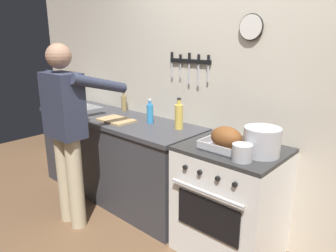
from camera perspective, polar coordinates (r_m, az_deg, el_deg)
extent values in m
cube|color=beige|center=(2.75, 12.17, 7.00)|extent=(6.00, 0.10, 2.60)
cube|color=black|center=(2.93, 4.00, 11.67)|extent=(0.46, 0.02, 0.04)
cube|color=silver|center=(3.06, 0.70, 10.17)|extent=(0.02, 0.00, 0.14)
cube|color=black|center=(3.05, 0.71, 12.40)|extent=(0.02, 0.02, 0.10)
cube|color=silver|center=(2.99, 2.24, 10.09)|extent=(0.01, 0.00, 0.14)
cube|color=black|center=(2.99, 2.26, 12.12)|extent=(0.02, 0.02, 0.08)
cube|color=silver|center=(2.93, 3.83, 9.44)|extent=(0.02, 0.00, 0.19)
cube|color=black|center=(2.92, 3.88, 12.19)|extent=(0.02, 0.02, 0.09)
cube|color=silver|center=(2.87, 5.50, 9.17)|extent=(0.02, 0.00, 0.20)
cube|color=black|center=(2.85, 5.58, 11.98)|extent=(0.02, 0.02, 0.09)
cube|color=silver|center=(2.80, 7.26, 9.44)|extent=(0.02, 0.00, 0.15)
cube|color=black|center=(2.79, 7.34, 11.83)|extent=(0.02, 0.02, 0.08)
cylinder|color=white|center=(2.59, 14.85, 16.97)|extent=(0.19, 0.02, 0.19)
torus|color=black|center=(2.59, 14.85, 16.97)|extent=(0.20, 0.02, 0.20)
cube|color=#38383D|center=(3.49, -9.22, -5.82)|extent=(2.00, 0.62, 0.86)
cube|color=#3D3D42|center=(3.35, -9.56, 1.35)|extent=(2.03, 0.65, 0.04)
cube|color=#B2B5B7|center=(3.91, -15.54, 2.56)|extent=(0.44, 0.36, 0.11)
cube|color=white|center=(2.63, 11.20, -13.44)|extent=(0.76, 0.62, 0.87)
cube|color=black|center=(2.39, 7.12, -16.05)|extent=(0.53, 0.01, 0.28)
cube|color=#2D2D2D|center=(2.44, 11.77, -4.18)|extent=(0.76, 0.62, 0.03)
cylinder|color=black|center=(2.34, 3.13, -7.49)|extent=(0.04, 0.02, 0.04)
cylinder|color=black|center=(2.27, 5.76, -8.36)|extent=(0.04, 0.02, 0.04)
cylinder|color=black|center=(2.19, 9.00, -9.40)|extent=(0.04, 0.02, 0.04)
cylinder|color=black|center=(2.13, 12.03, -10.34)|extent=(0.04, 0.02, 0.04)
cylinder|color=silver|center=(2.26, 6.87, -11.84)|extent=(0.61, 0.02, 0.02)
cylinder|color=#C6B793|center=(3.15, -18.18, -8.92)|extent=(0.14, 0.14, 0.86)
cylinder|color=#C6B793|center=(3.00, -16.43, -9.99)|extent=(0.14, 0.14, 0.86)
cube|color=#2D3347|center=(2.85, -18.49, 3.58)|extent=(0.38, 0.22, 0.56)
sphere|color=#9E755B|center=(2.80, -19.25, 11.90)|extent=(0.21, 0.21, 0.21)
cylinder|color=#2D3347|center=(3.12, -16.84, 8.09)|extent=(0.09, 0.55, 0.22)
cylinder|color=#2D3347|center=(2.78, -12.26, 7.50)|extent=(0.09, 0.55, 0.22)
cube|color=#B7B7BC|center=(2.37, 10.42, -4.15)|extent=(0.34, 0.25, 0.01)
cube|color=#B7B7BC|center=(2.26, 8.78, -4.18)|extent=(0.34, 0.01, 0.05)
cube|color=#B7B7BC|center=(2.46, 12.01, -2.65)|extent=(0.34, 0.01, 0.05)
cube|color=#B7B7BC|center=(2.45, 7.09, -2.53)|extent=(0.01, 0.25, 0.05)
cube|color=#B7B7BC|center=(2.28, 14.09, -4.29)|extent=(0.01, 0.25, 0.05)
ellipsoid|color=brown|center=(2.34, 10.53, -2.10)|extent=(0.24, 0.18, 0.17)
cylinder|color=#B7B7BC|center=(2.30, 16.67, -2.70)|extent=(0.26, 0.26, 0.20)
cylinder|color=#B7B7BC|center=(2.18, 13.30, -4.71)|extent=(0.14, 0.14, 0.12)
cube|color=tan|center=(3.16, -9.42, 1.06)|extent=(0.36, 0.24, 0.02)
cylinder|color=#338CCC|center=(3.04, -3.28, 2.22)|extent=(0.06, 0.06, 0.18)
cylinder|color=#338CCC|center=(3.01, -3.31, 4.28)|extent=(0.03, 0.03, 0.04)
cylinder|color=white|center=(3.01, -3.32, 4.78)|extent=(0.03, 0.03, 0.01)
cylinder|color=#997F4C|center=(3.58, -8.00, 4.08)|extent=(0.06, 0.06, 0.17)
cylinder|color=#997F4C|center=(3.56, -8.07, 5.71)|extent=(0.03, 0.03, 0.04)
cylinder|color=black|center=(3.55, -8.08, 6.12)|extent=(0.03, 0.03, 0.01)
cylinder|color=gold|center=(2.83, 1.98, 1.66)|extent=(0.07, 0.07, 0.22)
cylinder|color=gold|center=(2.80, 2.01, 4.35)|extent=(0.03, 0.03, 0.05)
cylinder|color=black|center=(2.80, 2.01, 4.98)|extent=(0.04, 0.04, 0.01)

